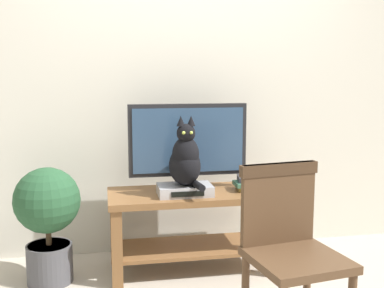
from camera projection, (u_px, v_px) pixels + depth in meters
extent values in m
cube|color=beige|center=(183.00, 69.00, 3.63)|extent=(7.00, 0.12, 2.80)
cube|color=brown|center=(191.00, 195.00, 3.27)|extent=(1.13, 0.51, 0.04)
cube|color=brown|center=(117.00, 249.00, 3.02)|extent=(0.07, 0.07, 0.51)
cube|color=brown|center=(271.00, 239.00, 3.21)|extent=(0.07, 0.07, 0.51)
cube|color=brown|center=(115.00, 229.00, 3.42)|extent=(0.07, 0.07, 0.51)
cube|color=brown|center=(253.00, 221.00, 3.60)|extent=(0.07, 0.07, 0.51)
cube|color=brown|center=(191.00, 247.00, 3.33)|extent=(1.03, 0.43, 0.02)
cube|color=black|center=(188.00, 186.00, 3.37)|extent=(0.32, 0.20, 0.03)
cube|color=black|center=(188.00, 180.00, 3.37)|extent=(0.06, 0.04, 0.07)
cube|color=black|center=(188.00, 140.00, 3.33)|extent=(0.83, 0.05, 0.50)
cube|color=navy|center=(189.00, 140.00, 3.30)|extent=(0.78, 0.01, 0.45)
sphere|color=#2672F2|center=(244.00, 172.00, 3.40)|extent=(0.01, 0.01, 0.01)
cube|color=#ADADB2|center=(185.00, 190.00, 3.18)|extent=(0.36, 0.22, 0.07)
cube|color=black|center=(188.00, 194.00, 3.07)|extent=(0.22, 0.01, 0.03)
ellipsoid|color=black|center=(185.00, 166.00, 3.16)|extent=(0.21, 0.28, 0.26)
ellipsoid|color=black|center=(186.00, 154.00, 3.11)|extent=(0.18, 0.18, 0.23)
sphere|color=black|center=(186.00, 133.00, 3.08)|extent=(0.12, 0.12, 0.12)
cone|color=black|center=(181.00, 121.00, 3.06)|extent=(0.06, 0.06, 0.07)
cone|color=black|center=(191.00, 121.00, 3.07)|extent=(0.06, 0.06, 0.07)
sphere|color=#B2C64C|center=(184.00, 133.00, 3.02)|extent=(0.02, 0.02, 0.02)
sphere|color=#B2C64C|center=(191.00, 133.00, 3.03)|extent=(0.02, 0.02, 0.02)
cylinder|color=black|center=(197.00, 185.00, 3.09)|extent=(0.07, 0.23, 0.04)
cylinder|color=#513823|center=(307.00, 288.00, 2.51)|extent=(0.04, 0.04, 0.47)
cube|color=#513823|center=(297.00, 260.00, 2.25)|extent=(0.48, 0.48, 0.04)
cube|color=#513823|center=(278.00, 203.00, 2.39)|extent=(0.40, 0.10, 0.41)
cube|color=#412C1C|center=(279.00, 169.00, 2.37)|extent=(0.42, 0.11, 0.06)
cube|color=olive|center=(251.00, 187.00, 3.33)|extent=(0.22, 0.17, 0.03)
cube|color=#38664C|center=(250.00, 184.00, 3.31)|extent=(0.22, 0.15, 0.03)
cube|color=#2D2D33|center=(251.00, 179.00, 3.32)|extent=(0.21, 0.18, 0.03)
cylinder|color=#47474C|center=(50.00, 263.00, 3.12)|extent=(0.30, 0.30, 0.26)
cylinder|color=#332319|center=(49.00, 246.00, 3.10)|extent=(0.27, 0.27, 0.02)
cylinder|color=#4C3823|center=(49.00, 235.00, 3.09)|extent=(0.04, 0.04, 0.13)
sphere|color=#234C2D|center=(47.00, 200.00, 3.06)|extent=(0.43, 0.43, 0.43)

